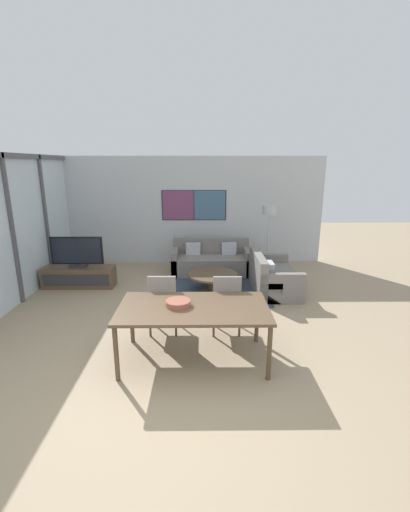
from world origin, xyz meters
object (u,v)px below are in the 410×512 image
Objects in this scene: fruit_bowl at (178,303)px; floor_lamp at (269,216)px; tv_console at (79,277)px; sofa_side at (271,278)px; television at (77,252)px; dining_chair_left at (163,301)px; sofa_main at (211,261)px; coffee_table at (213,278)px; dining_chair_centre at (226,301)px; dining_table at (194,311)px.

floor_lamp is (1.91, 3.82, 0.58)m from fruit_bowl.
tv_console is 4.14m from sofa_side.
television is 1.12× the size of dining_chair_left.
dining_chair_left is at bearing -104.72° from sofa_main.
dining_chair_centre is (0.15, -1.88, 0.26)m from coffee_table.
fruit_bowl reaches higher than tv_console.
coffee_table is at bearing 82.56° from dining_table.
fruit_bowl is (-0.55, -2.59, 0.53)m from coffee_table.
dining_chair_centre reaches higher than sofa_main.
sofa_side is at bearing 59.29° from dining_table.
dining_table reaches higher than coffee_table.
sofa_main is at bearing 43.44° from sofa_side.
dining_table is at bearing -97.44° from coffee_table.
dining_chair_left is at bearing -114.12° from coffee_table.
floor_lamp is at bearing 66.08° from dining_table.
dining_chair_centre is (3.05, -2.17, 0.32)m from tv_console.
dining_chair_centre is 0.59× the size of floor_lamp.
dining_chair_centre is at bearing 45.42° from fruit_bowl.
sofa_side is 1.66m from floor_lamp.
tv_console is at bearing 129.30° from fruit_bowl.
television is 3.75m from dining_chair_centre.
sofa_side is 1.49× the size of coffee_table.
sofa_main is 1.93× the size of dining_chair_left.
floor_lamp reaches higher than fruit_bowl.
dining_chair_centre reaches higher than dining_table.
sofa_side reaches higher than dining_table.
coffee_table is at bearing 78.08° from fruit_bowl.
sofa_main reaches higher than dining_table.
dining_chair_left is (2.07, -2.15, 0.32)m from tv_console.
dining_chair_left is 2.96× the size of fruit_bowl.
dining_chair_centre is at bearing 56.27° from dining_table.
floor_lamp is at bearing 12.39° from tv_console.
fruit_bowl is (-0.20, 0.03, 0.11)m from dining_table.
tv_console is 1.45× the size of coffee_table.
dining_chair_centre is at bearing -87.31° from sofa_main.
floor_lamp is at bearing -6.55° from sofa_side.
sofa_main is 1.22× the size of sofa_side.
floor_lamp is at bearing 63.41° from fruit_bowl.
floor_lamp reaches higher than coffee_table.
dining_chair_centre reaches higher than sofa_side.
television reaches higher than sofa_side.
sofa_main is at bearing 19.41° from tv_console.
television is 3.88m from dining_table.
fruit_bowl is (-0.70, -0.71, 0.28)m from dining_chair_centre.
floor_lamp is (0.14, 1.21, 1.13)m from sofa_side.
floor_lamp is (2.20, 3.09, 0.86)m from dining_chair_left.
floor_lamp reaches higher than television.
coffee_table is 0.63× the size of floor_lamp.
fruit_bowl is at bearing 171.57° from dining_table.
floor_lamp is (1.36, -0.09, 1.13)m from sofa_main.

